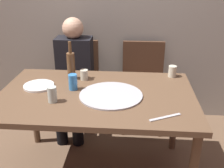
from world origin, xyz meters
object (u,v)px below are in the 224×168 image
dining_table (97,103)px  wine_bottle (71,65)px  wine_glass (52,94)px  tumbler_near (172,71)px  pizza_tray (111,95)px  tumbler_far (84,75)px  table_knife (165,117)px  chair_right (143,80)px  soda_can (73,82)px  chair_left (77,78)px  guest_in_sweater (73,72)px  plate_stack (39,86)px

dining_table → wine_bottle: 0.41m
wine_glass → tumbler_near: bearing=31.4°
wine_bottle → tumbler_near: bearing=7.7°
pizza_tray → tumbler_far: size_ratio=5.44×
tumbler_far → table_knife: bearing=-43.1°
tumbler_near → table_knife: 0.71m
tumbler_near → wine_glass: size_ratio=0.84×
tumbler_far → chair_right: size_ratio=0.09×
soda_can → wine_bottle: bearing=105.3°
pizza_tray → chair_left: size_ratio=0.51×
chair_left → wine_bottle: bearing=98.5°
dining_table → guest_in_sweater: size_ratio=1.24×
tumbler_near → plate_stack: size_ratio=0.40×
table_knife → soda_can: bearing=-55.9°
guest_in_sweater → soda_can: bearing=102.6°
dining_table → soda_can: size_ratio=11.93×
tumbler_near → table_knife: (-0.13, -0.70, -0.04)m
table_knife → chair_left: size_ratio=0.24×
pizza_tray → wine_bottle: 0.48m
wine_bottle → wine_glass: wine_bottle is taller
table_knife → chair_left: bearing=-82.2°
plate_stack → chair_left: (0.13, 0.78, -0.25)m
soda_can → table_knife: size_ratio=0.55×
dining_table → pizza_tray: 0.14m
dining_table → table_knife: bearing=-33.6°
table_knife → chair_left: (-0.81, 1.18, -0.24)m
soda_can → plate_stack: soda_can is taller
tumbler_near → chair_left: (-0.93, 0.48, -0.29)m
pizza_tray → plate_stack: 0.59m
tumbler_near → tumbler_far: size_ratio=1.12×
dining_table → tumbler_near: (0.60, 0.38, 0.13)m
tumbler_far → wine_glass: bearing=-109.8°
tumbler_far → chair_right: bearing=49.9°
wine_bottle → soda_can: wine_bottle is taller
table_knife → pizza_tray: bearing=-64.4°
wine_glass → chair_left: 1.06m
wine_bottle → plate_stack: wine_bottle is taller
tumbler_far → table_knife: (0.61, -0.57, -0.04)m
soda_can → chair_right: bearing=55.2°
plate_stack → tumbler_far: bearing=27.9°
tumbler_far → table_knife: size_ratio=0.39×
tumbler_far → plate_stack: tumbler_far is taller
tumbler_near → wine_glass: 1.04m
wine_glass → chair_left: bearing=92.7°
dining_table → table_knife: table_knife is taller
pizza_tray → tumbler_far: bearing=130.4°
chair_right → guest_in_sweater: bearing=12.1°
tumbler_far → guest_in_sweater: (-0.20, 0.46, -0.15)m
wine_glass → plate_stack: (-0.18, 0.24, -0.05)m
soda_can → guest_in_sweater: (-0.15, 0.66, -0.17)m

